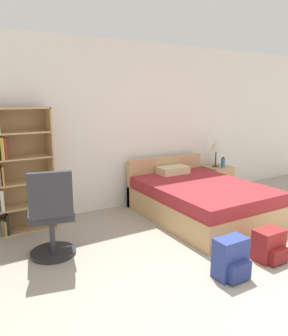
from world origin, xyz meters
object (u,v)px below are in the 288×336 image
object	(u,v)px
backpack_blue	(231,259)
nightstand	(216,180)
table_lamp	(216,146)
water_bottle	(223,162)
bed	(199,199)
office_chair	(51,216)
bookshelf	(5,171)
backpack_red	(269,246)

from	to	relation	value
backpack_blue	nightstand	bearing A→B (deg)	49.98
table_lamp	backpack_blue	size ratio (longest dim) A/B	1.17
nightstand	water_bottle	size ratio (longest dim) A/B	2.83
nightstand	water_bottle	world-z (taller)	water_bottle
table_lamp	bed	bearing A→B (deg)	-143.39
nightstand	backpack_blue	distance (m)	2.91
office_chair	table_lamp	size ratio (longest dim) A/B	2.15
bed	office_chair	xyz separation A→B (m)	(-2.24, -0.18, 0.22)
bookshelf	backpack_red	xyz separation A→B (m)	(2.33, -2.26, -0.67)
bed	bookshelf	bearing A→B (deg)	162.18
backpack_blue	backpack_red	bearing A→B (deg)	4.01
office_chair	water_bottle	bearing A→B (deg)	13.75
water_bottle	backpack_red	bearing A→B (deg)	-121.66
bookshelf	table_lamp	distance (m)	3.53
water_bottle	backpack_blue	bearing A→B (deg)	-131.96
backpack_blue	bookshelf	bearing A→B (deg)	126.53
bed	backpack_blue	distance (m)	1.70
nightstand	office_chair	bearing A→B (deg)	-164.26
table_lamp	backpack_blue	xyz separation A→B (m)	(-1.82, -2.22, -0.70)
bookshelf	nightstand	xyz separation A→B (m)	(3.58, -0.07, -0.57)
nightstand	bookshelf	bearing A→B (deg)	178.86
bookshelf	water_bottle	bearing A→B (deg)	-2.96
table_lamp	water_bottle	size ratio (longest dim) A/B	2.60
table_lamp	backpack_red	bearing A→B (deg)	-118.77
nightstand	table_lamp	bearing A→B (deg)	-171.07
bed	table_lamp	size ratio (longest dim) A/B	4.12
bookshelf	office_chair	bearing A→B (deg)	-73.55
bookshelf	nightstand	size ratio (longest dim) A/B	3.14
office_chair	backpack_red	distance (m)	2.42
bookshelf	water_bottle	world-z (taller)	bookshelf
backpack_blue	bed	bearing A→B (deg)	60.81
office_chair	backpack_red	xyz separation A→B (m)	(2.03, -1.26, -0.33)
nightstand	water_bottle	bearing A→B (deg)	-75.60
office_chair	water_bottle	world-z (taller)	office_chair
bed	water_bottle	size ratio (longest dim) A/B	10.72
table_lamp	water_bottle	world-z (taller)	table_lamp
office_chair	nightstand	xyz separation A→B (m)	(3.28, 0.93, -0.23)
backpack_blue	water_bottle	bearing A→B (deg)	48.04
water_bottle	backpack_blue	world-z (taller)	water_bottle
office_chair	backpack_blue	bearing A→B (deg)	-42.77
office_chair	nightstand	size ratio (longest dim) A/B	1.97
office_chair	backpack_red	size ratio (longest dim) A/B	2.97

